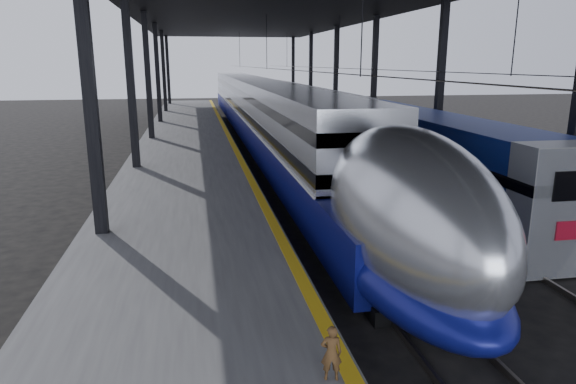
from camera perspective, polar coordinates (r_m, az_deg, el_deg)
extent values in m
plane|color=black|center=(12.11, 5.47, -14.85)|extent=(160.00, 160.00, 0.00)
cube|color=#4C4C4F|center=(30.64, -11.19, 3.82)|extent=(6.00, 80.00, 1.00)
cube|color=gold|center=(30.64, -5.98, 4.97)|extent=(0.30, 80.00, 0.01)
cube|color=slate|center=(31.01, -2.28, 3.41)|extent=(0.08, 80.00, 0.16)
cube|color=slate|center=(31.24, 0.34, 3.50)|extent=(0.08, 80.00, 0.16)
cube|color=slate|center=(32.08, 6.61, 3.69)|extent=(0.08, 80.00, 0.16)
cube|color=slate|center=(32.53, 9.05, 3.75)|extent=(0.08, 80.00, 0.16)
cube|color=black|center=(15.48, -21.00, 8.20)|extent=(0.35, 0.35, 9.00)
cube|color=black|center=(25.35, -17.01, 10.49)|extent=(0.35, 0.35, 9.00)
cube|color=black|center=(28.17, 16.49, 10.83)|extent=(0.35, 0.35, 9.00)
cube|color=black|center=(35.30, -15.24, 11.48)|extent=(0.35, 0.35, 9.00)
cube|color=black|center=(37.37, 9.52, 11.89)|extent=(0.35, 0.35, 9.00)
cube|color=black|center=(45.27, -14.25, 12.02)|extent=(0.35, 0.35, 9.00)
cube|color=black|center=(46.90, 5.32, 12.45)|extent=(0.35, 0.35, 9.00)
cube|color=black|center=(55.25, -13.61, 12.37)|extent=(0.35, 0.35, 9.00)
cube|color=black|center=(56.60, 2.54, 12.78)|extent=(0.35, 0.35, 9.00)
cube|color=black|center=(65.24, -13.17, 12.61)|extent=(0.35, 0.35, 9.00)
cube|color=black|center=(66.38, 0.57, 12.99)|extent=(0.35, 0.35, 9.00)
cube|color=black|center=(30.74, -1.24, 20.50)|extent=(18.00, 75.00, 0.45)
cylinder|color=slate|center=(30.57, -1.01, 13.49)|extent=(0.03, 74.00, 0.03)
cylinder|color=slate|center=(31.78, 8.17, 13.38)|extent=(0.03, 74.00, 0.03)
cube|color=silver|center=(43.20, -3.76, 9.60)|extent=(3.08, 57.00, 4.25)
cube|color=navy|center=(41.84, -3.49, 7.63)|extent=(3.17, 62.00, 1.65)
cube|color=silver|center=(43.24, -3.75, 8.97)|extent=(3.19, 57.00, 0.11)
cube|color=black|center=(43.12, -3.79, 11.22)|extent=(3.12, 57.00, 0.45)
cube|color=black|center=(43.20, -3.76, 9.60)|extent=(3.12, 57.00, 0.45)
ellipsoid|color=silver|center=(12.84, 12.99, -2.38)|extent=(3.08, 8.40, 4.25)
ellipsoid|color=navy|center=(13.23, 12.69, -7.46)|extent=(3.17, 8.40, 1.81)
ellipsoid|color=black|center=(10.37, 18.86, -1.84)|extent=(1.59, 2.20, 0.96)
cube|color=black|center=(13.57, 12.49, -10.85)|extent=(2.34, 2.60, 0.40)
cube|color=black|center=(34.12, -1.83, 4.61)|extent=(2.34, 2.60, 0.40)
cube|color=navy|center=(23.21, 15.33, 3.85)|extent=(2.67, 18.00, 3.62)
cube|color=#95989D|center=(16.24, 28.06, -1.63)|extent=(2.71, 1.20, 3.67)
cube|color=maroon|center=(15.89, 29.25, -3.71)|extent=(1.14, 0.06, 0.52)
cube|color=#95989D|center=(41.01, 3.82, 8.60)|extent=(2.67, 18.00, 3.62)
cube|color=#95989D|center=(59.55, -0.71, 10.36)|extent=(2.67, 18.00, 3.62)
cube|color=black|center=(18.56, 22.92, -4.81)|extent=(2.09, 2.40, 0.36)
cube|color=black|center=(38.34, 4.87, 5.60)|extent=(2.09, 2.40, 0.36)
imported|color=#51361B|center=(8.41, 4.83, -17.39)|extent=(0.37, 0.28, 0.92)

